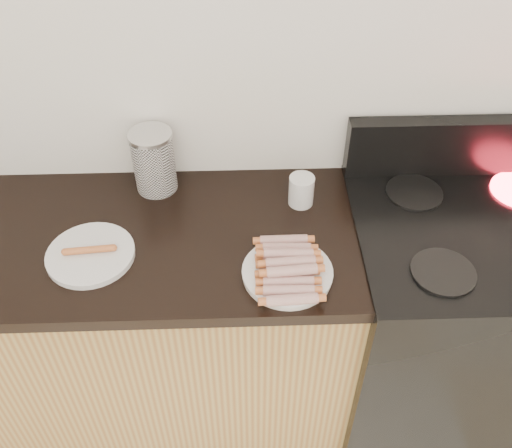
{
  "coord_description": "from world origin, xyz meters",
  "views": [
    {
      "loc": [
        0.06,
        0.47,
        2.09
      ],
      "look_at": [
        0.1,
        1.62,
        1.01
      ],
      "focal_mm": 40.0,
      "sensor_mm": 36.0,
      "label": 1
    }
  ],
  "objects_px": {
    "side_plate": "(91,255)",
    "mug": "(301,190)",
    "canister": "(154,161)",
    "stove": "(448,322)",
    "main_plate": "(287,274)"
  },
  "relations": [
    {
      "from": "mug",
      "to": "stove",
      "type": "bearing_deg",
      "value": -15.9
    },
    {
      "from": "canister",
      "to": "mug",
      "type": "relative_size",
      "value": 2.12
    },
    {
      "from": "main_plate",
      "to": "canister",
      "type": "bearing_deg",
      "value": 134.68
    },
    {
      "from": "mug",
      "to": "main_plate",
      "type": "bearing_deg",
      "value": -101.92
    },
    {
      "from": "side_plate",
      "to": "mug",
      "type": "distance_m",
      "value": 0.66
    },
    {
      "from": "main_plate",
      "to": "mug",
      "type": "bearing_deg",
      "value": 78.08
    },
    {
      "from": "side_plate",
      "to": "canister",
      "type": "relative_size",
      "value": 1.2
    },
    {
      "from": "main_plate",
      "to": "mug",
      "type": "xyz_separation_m",
      "value": [
        0.06,
        0.31,
        0.04
      ]
    },
    {
      "from": "stove",
      "to": "mug",
      "type": "height_order",
      "value": "mug"
    },
    {
      "from": "stove",
      "to": "main_plate",
      "type": "distance_m",
      "value": 0.77
    },
    {
      "from": "side_plate",
      "to": "canister",
      "type": "distance_m",
      "value": 0.36
    },
    {
      "from": "side_plate",
      "to": "mug",
      "type": "height_order",
      "value": "mug"
    },
    {
      "from": "stove",
      "to": "canister",
      "type": "height_order",
      "value": "canister"
    },
    {
      "from": "stove",
      "to": "canister",
      "type": "distance_m",
      "value": 1.16
    },
    {
      "from": "canister",
      "to": "mug",
      "type": "bearing_deg",
      "value": -11.37
    }
  ]
}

